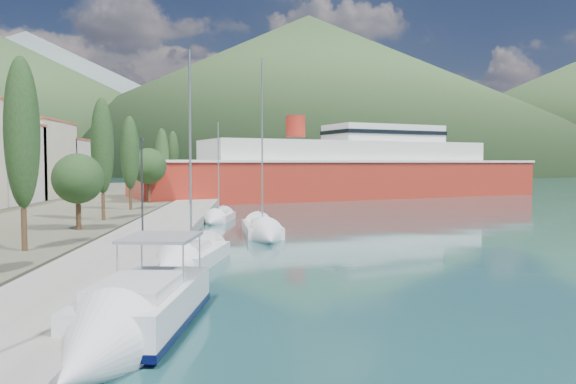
{
  "coord_description": "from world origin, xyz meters",
  "views": [
    {
      "loc": [
        -2.27,
        -21.43,
        5.36
      ],
      "look_at": [
        0.0,
        14.0,
        3.5
      ],
      "focal_mm": 35.0,
      "sensor_mm": 36.0,
      "label": 1
    }
  ],
  "objects": [
    {
      "name": "lamp_posts",
      "position": [
        -9.0,
        14.48,
        4.08
      ],
      "size": [
        0.15,
        49.56,
        6.06
      ],
      "color": "#2D2D33",
      "rests_on": "quay"
    },
    {
      "name": "motor_cruiser",
      "position": [
        -5.92,
        -5.02,
        0.59
      ],
      "size": [
        3.93,
        9.95,
        3.57
      ],
      "color": "black",
      "rests_on": "ground"
    },
    {
      "name": "sailboat_far",
      "position": [
        -5.54,
        28.86,
        0.28
      ],
      "size": [
        3.12,
        6.97,
        9.89
      ],
      "color": "silver",
      "rests_on": "ground"
    },
    {
      "name": "hills_near",
      "position": [
        98.04,
        372.5,
        49.18
      ],
      "size": [
        1010.0,
        520.0,
        115.0
      ],
      "color": "#354F2A",
      "rests_on": "ground"
    },
    {
      "name": "ground",
      "position": [
        0.0,
        120.0,
        0.0
      ],
      "size": [
        1400.0,
        1400.0,
        0.0
      ],
      "primitive_type": "plane",
      "color": "#1D4647"
    },
    {
      "name": "tree_row",
      "position": [
        -14.3,
        33.11,
        5.66
      ],
      "size": [
        4.18,
        65.72,
        10.24
      ],
      "color": "#47301E",
      "rests_on": "land_strip"
    },
    {
      "name": "sailboat_near",
      "position": [
        -5.81,
        6.51,
        0.33
      ],
      "size": [
        4.14,
        8.81,
        12.19
      ],
      "color": "silver",
      "rests_on": "ground"
    },
    {
      "name": "ferry",
      "position": [
        12.63,
        64.07,
        3.92
      ],
      "size": [
        65.29,
        36.85,
        12.88
      ],
      "color": "#A22519",
      "rests_on": "ground"
    },
    {
      "name": "quay",
      "position": [
        -9.0,
        26.0,
        0.4
      ],
      "size": [
        5.0,
        88.0,
        0.8
      ],
      "primitive_type": "cube",
      "color": "gray",
      "rests_on": "ground"
    },
    {
      "name": "sailboat_mid",
      "position": [
        -1.37,
        18.21,
        0.33
      ],
      "size": [
        3.31,
        9.9,
        14.01
      ],
      "color": "silver",
      "rests_on": "ground"
    },
    {
      "name": "hills_far",
      "position": [
        138.59,
        618.73,
        77.39
      ],
      "size": [
        1480.0,
        900.0,
        180.0
      ],
      "color": "slate",
      "rests_on": "ground"
    }
  ]
}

